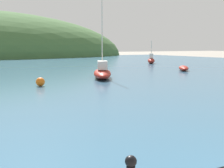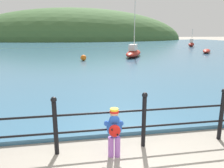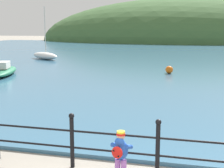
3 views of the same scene
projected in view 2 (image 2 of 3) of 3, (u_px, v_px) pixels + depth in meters
water at (80, 48)px, 33.88m from camera, size 80.00×60.00×0.10m
far_hillside at (76, 40)px, 67.69m from camera, size 65.97×36.29×18.83m
iron_railing at (144, 118)px, 4.60m from camera, size 7.41×0.12×1.21m
child_in_coat at (114, 128)px, 4.19m from camera, size 0.42×0.55×1.00m
boat_white_sailboat at (207, 51)px, 24.61m from camera, size 2.24×2.71×0.44m
boat_far_left at (133, 52)px, 20.84m from camera, size 3.01×4.62×5.65m
boat_nearest_quay at (191, 44)px, 35.10m from camera, size 2.22×2.65×2.78m
mooring_buoy at (83, 58)px, 17.97m from camera, size 0.48×0.48×0.48m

